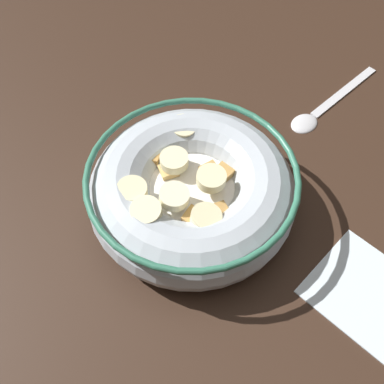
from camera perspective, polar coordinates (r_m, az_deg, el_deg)
The scene contains 3 objects.
ground_plane at distance 46.62cm, azimuth 0.00°, elevation -2.82°, with size 110.85×110.85×2.00cm, color #332116.
cereal_bowl at distance 43.08cm, azimuth -0.05°, elevation 0.17°, with size 19.61×19.61×6.32cm.
spoon at distance 56.15cm, azimuth 15.64°, elevation 9.83°, with size 3.16×15.51×0.80cm.
Camera 1 is at (-19.46, 15.44, 38.45)cm, focal length 42.79 mm.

